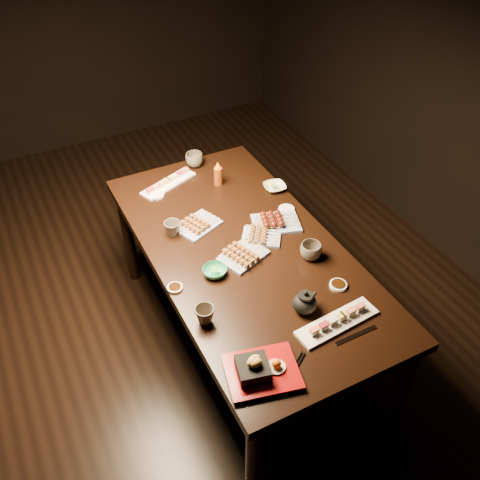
% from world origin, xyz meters
% --- Properties ---
extents(ground, '(5.00, 5.00, 0.00)m').
position_xyz_m(ground, '(0.00, 0.00, 0.00)').
color(ground, black).
rests_on(ground, ground).
extents(dining_table, '(1.11, 1.90, 0.75)m').
position_xyz_m(dining_table, '(0.36, -0.26, 0.38)').
color(dining_table, black).
rests_on(dining_table, ground).
extents(sushi_platter_near, '(0.40, 0.14, 0.05)m').
position_xyz_m(sushi_platter_near, '(0.49, -0.87, 0.77)').
color(sushi_platter_near, white).
rests_on(sushi_platter_near, dining_table).
extents(sushi_platter_far, '(0.37, 0.22, 0.04)m').
position_xyz_m(sushi_platter_far, '(0.23, 0.45, 0.77)').
color(sushi_platter_far, white).
rests_on(sushi_platter_far, dining_table).
extents(yakitori_plate_center, '(0.27, 0.23, 0.06)m').
position_xyz_m(yakitori_plate_center, '(0.33, -0.31, 0.78)').
color(yakitori_plate_center, '#828EB6').
rests_on(yakitori_plate_center, dining_table).
extents(yakitori_plate_right, '(0.24, 0.23, 0.05)m').
position_xyz_m(yakitori_plate_right, '(0.48, -0.22, 0.77)').
color(yakitori_plate_right, '#828EB6').
rests_on(yakitori_plate_right, dining_table).
extents(yakitori_plate_left, '(0.27, 0.23, 0.06)m').
position_xyz_m(yakitori_plate_left, '(0.23, 0.01, 0.78)').
color(yakitori_plate_left, '#828EB6').
rests_on(yakitori_plate_left, dining_table).
extents(tsukune_plate, '(0.29, 0.24, 0.06)m').
position_xyz_m(tsukune_plate, '(0.60, -0.16, 0.78)').
color(tsukune_plate, '#828EB6').
rests_on(tsukune_plate, dining_table).
extents(edamame_bowl_green, '(0.13, 0.13, 0.04)m').
position_xyz_m(edamame_bowl_green, '(0.15, -0.36, 0.77)').
color(edamame_bowl_green, '#297F57').
rests_on(edamame_bowl_green, dining_table).
extents(edamame_bowl_cream, '(0.14, 0.14, 0.03)m').
position_xyz_m(edamame_bowl_cream, '(0.76, 0.12, 0.77)').
color(edamame_bowl_cream, beige).
rests_on(edamame_bowl_cream, dining_table).
extents(tempura_tray, '(0.33, 0.29, 0.10)m').
position_xyz_m(tempura_tray, '(0.08, -0.95, 0.80)').
color(tempura_tray, black).
rests_on(tempura_tray, dining_table).
extents(teacup_near_left, '(0.10, 0.10, 0.08)m').
position_xyz_m(teacup_near_left, '(-0.01, -0.60, 0.79)').
color(teacup_near_left, '#4A4239').
rests_on(teacup_near_left, dining_table).
extents(teacup_mid_right, '(0.12, 0.12, 0.08)m').
position_xyz_m(teacup_mid_right, '(0.62, -0.46, 0.79)').
color(teacup_mid_right, '#4A4239').
rests_on(teacup_mid_right, dining_table).
extents(teacup_far_left, '(0.10, 0.10, 0.08)m').
position_xyz_m(teacup_far_left, '(0.09, 0.01, 0.79)').
color(teacup_far_left, '#4A4239').
rests_on(teacup_far_left, dining_table).
extents(teacup_far_right, '(0.12, 0.12, 0.08)m').
position_xyz_m(teacup_far_right, '(0.45, 0.56, 0.79)').
color(teacup_far_right, '#4A4239').
rests_on(teacup_far_right, dining_table).
extents(teapot, '(0.16, 0.16, 0.11)m').
position_xyz_m(teapot, '(0.41, -0.74, 0.81)').
color(teapot, black).
rests_on(teapot, dining_table).
extents(condiment_bottle, '(0.05, 0.05, 0.15)m').
position_xyz_m(condiment_bottle, '(0.49, 0.32, 0.82)').
color(condiment_bottle, maroon).
rests_on(condiment_bottle, dining_table).
extents(sauce_dish_west, '(0.10, 0.10, 0.01)m').
position_xyz_m(sauce_dish_west, '(-0.05, -0.36, 0.76)').
color(sauce_dish_west, white).
rests_on(sauce_dish_west, dining_table).
extents(sauce_dish_east, '(0.12, 0.12, 0.02)m').
position_xyz_m(sauce_dish_east, '(0.71, -0.08, 0.76)').
color(sauce_dish_east, white).
rests_on(sauce_dish_east, dining_table).
extents(sauce_dish_se, '(0.09, 0.09, 0.01)m').
position_xyz_m(sauce_dish_se, '(0.63, -0.69, 0.76)').
color(sauce_dish_se, white).
rests_on(sauce_dish_se, dining_table).
extents(sauce_dish_nw, '(0.10, 0.10, 0.01)m').
position_xyz_m(sauce_dish_nw, '(0.13, 0.37, 0.76)').
color(sauce_dish_nw, white).
rests_on(sauce_dish_nw, dining_table).
extents(chopsticks_near, '(0.21, 0.15, 0.01)m').
position_xyz_m(chopsticks_near, '(0.18, -1.01, 0.75)').
color(chopsticks_near, black).
rests_on(chopsticks_near, dining_table).
extents(chopsticks_se, '(0.21, 0.02, 0.01)m').
position_xyz_m(chopsticks_se, '(0.53, -0.96, 0.75)').
color(chopsticks_se, black).
rests_on(chopsticks_se, dining_table).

